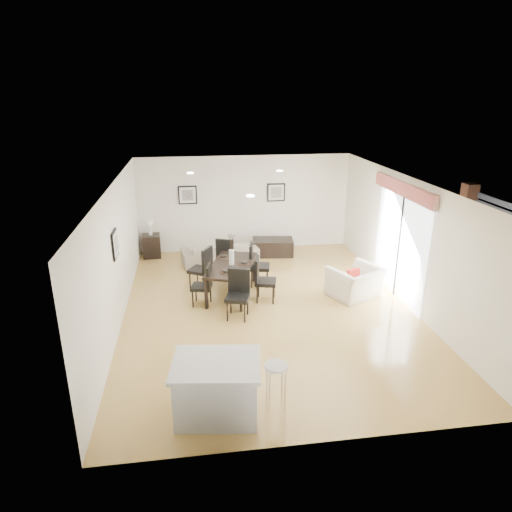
{
  "coord_description": "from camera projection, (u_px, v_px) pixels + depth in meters",
  "views": [
    {
      "loc": [
        -1.52,
        -8.64,
        4.36
      ],
      "look_at": [
        -0.2,
        0.4,
        1.05
      ],
      "focal_mm": 32.0,
      "sensor_mm": 36.0,
      "label": 1
    }
  ],
  "objects": [
    {
      "name": "dining_chair_foot",
      "position": [
        226.0,
        255.0,
        11.22
      ],
      "size": [
        0.59,
        0.59,
        1.0
      ],
      "rotation": [
        0.0,
        0.0,
        2.74
      ],
      "color": "black",
      "rests_on": "ground"
    },
    {
      "name": "vase",
      "position": [
        231.0,
        251.0,
        10.05
      ],
      "size": [
        0.77,
        1.26,
        0.71
      ],
      "color": "white",
      "rests_on": "dining_table"
    },
    {
      "name": "wall_back",
      "position": [
        245.0,
        203.0,
        12.99
      ],
      "size": [
        6.0,
        0.04,
        2.7
      ],
      "primitive_type": "cube",
      "color": "white",
      "rests_on": "ground"
    },
    {
      "name": "sofa",
      "position": [
        220.0,
        252.0,
        12.21
      ],
      "size": [
        2.1,
        1.07,
        0.59
      ],
      "primitive_type": "imported",
      "rotation": [
        0.0,
        0.0,
        3.29
      ],
      "color": "#A09682",
      "rests_on": "ground"
    },
    {
      "name": "dining_chair_enear",
      "position": [
        262.0,
        277.0,
        9.91
      ],
      "size": [
        0.54,
        0.54,
        0.99
      ],
      "rotation": [
        0.0,
        0.0,
        1.33
      ],
      "color": "black",
      "rests_on": "ground"
    },
    {
      "name": "dining_table",
      "position": [
        232.0,
        267.0,
        10.18
      ],
      "size": [
        1.37,
        1.93,
        0.73
      ],
      "rotation": [
        0.0,
        0.0,
        -0.31
      ],
      "color": "black",
      "rests_on": "ground"
    },
    {
      "name": "framed_print_left_wall",
      "position": [
        115.0,
        244.0,
        8.58
      ],
      "size": [
        0.04,
        0.52,
        0.52
      ],
      "rotation": [
        0.0,
        0.0,
        1.57
      ],
      "color": "black",
      "rests_on": "wall_left"
    },
    {
      "name": "ceiling",
      "position": [
        269.0,
        182.0,
        8.81
      ],
      "size": [
        6.0,
        8.0,
        0.02
      ],
      "primitive_type": "cube",
      "color": "white",
      "rests_on": "wall_back"
    },
    {
      "name": "wall_left",
      "position": [
        117.0,
        256.0,
        8.86
      ],
      "size": [
        0.04,
        8.0,
        2.7
      ],
      "primitive_type": "cube",
      "color": "white",
      "rests_on": "ground"
    },
    {
      "name": "wall_front",
      "position": [
        324.0,
        354.0,
        5.55
      ],
      "size": [
        6.0,
        0.04,
        2.7
      ],
      "primitive_type": "cube",
      "color": "white",
      "rests_on": "ground"
    },
    {
      "name": "sliding_door",
      "position": [
        401.0,
        224.0,
        9.84
      ],
      "size": [
        0.12,
        2.7,
        2.57
      ],
      "color": "white",
      "rests_on": "wall_right"
    },
    {
      "name": "dining_chair_wfar",
      "position": [
        203.0,
        266.0,
        10.49
      ],
      "size": [
        0.62,
        0.62,
        1.02
      ],
      "rotation": [
        0.0,
        0.0,
        -2.08
      ],
      "color": "black",
      "rests_on": "ground"
    },
    {
      "name": "cushion",
      "position": [
        353.0,
        276.0,
        10.0
      ],
      "size": [
        0.32,
        0.2,
        0.31
      ],
      "primitive_type": "cube",
      "rotation": [
        0.0,
        0.0,
        3.51
      ],
      "color": "#A92315",
      "rests_on": "armchair"
    },
    {
      "name": "courtyard_plant_b",
      "position": [
        466.0,
        257.0,
        11.85
      ],
      "size": [
        0.43,
        0.43,
        0.58
      ],
      "primitive_type": "imported",
      "rotation": [
        0.0,
        0.0,
        -0.39
      ],
      "color": "#436029",
      "rests_on": "ground"
    },
    {
      "name": "armchair",
      "position": [
        355.0,
        282.0,
        10.18
      ],
      "size": [
        1.36,
        1.3,
        0.69
      ],
      "primitive_type": "imported",
      "rotation": [
        0.0,
        0.0,
        3.58
      ],
      "color": "silver",
      "rests_on": "ground"
    },
    {
      "name": "table_lamp",
      "position": [
        150.0,
        225.0,
        12.46
      ],
      "size": [
        0.22,
        0.22,
        0.42
      ],
      "color": "white",
      "rests_on": "side_table"
    },
    {
      "name": "dining_chair_efar",
      "position": [
        256.0,
        262.0,
        10.72
      ],
      "size": [
        0.54,
        0.54,
        1.03
      ],
      "rotation": [
        0.0,
        0.0,
        1.37
      ],
      "color": "black",
      "rests_on": "ground"
    },
    {
      "name": "framed_print_back_right",
      "position": [
        276.0,
        192.0,
        12.98
      ],
      "size": [
        0.52,
        0.04,
        0.52
      ],
      "color": "black",
      "rests_on": "wall_back"
    },
    {
      "name": "framed_print_back_left",
      "position": [
        188.0,
        195.0,
        12.64
      ],
      "size": [
        0.52,
        0.04,
        0.52
      ],
      "color": "black",
      "rests_on": "wall_back"
    },
    {
      "name": "coffee_table",
      "position": [
        273.0,
        247.0,
        12.85
      ],
      "size": [
        1.2,
        0.81,
        0.45
      ],
      "primitive_type": "cube",
      "rotation": [
        0.0,
        0.0,
        -0.13
      ],
      "color": "black",
      "rests_on": "ground"
    },
    {
      "name": "kitchen_island",
      "position": [
        217.0,
        388.0,
        6.4
      ],
      "size": [
        1.33,
        1.09,
        0.85
      ],
      "rotation": [
        0.0,
        0.0,
        -0.14
      ],
      "color": "silver",
      "rests_on": "ground"
    },
    {
      "name": "ground",
      "position": [
        268.0,
        308.0,
        9.73
      ],
      "size": [
        8.0,
        8.0,
        0.0
      ],
      "primitive_type": "plane",
      "color": "tan",
      "rests_on": "ground"
    },
    {
      "name": "courtyard",
      "position": [
        512.0,
        242.0,
        11.06
      ],
      "size": [
        6.0,
        6.0,
        2.0
      ],
      "color": "gray",
      "rests_on": "ground"
    },
    {
      "name": "dining_chair_head",
      "position": [
        238.0,
        291.0,
        9.21
      ],
      "size": [
        0.56,
        0.56,
        1.0
      ],
      "rotation": [
        0.0,
        0.0,
        -0.29
      ],
      "color": "black",
      "rests_on": "ground"
    },
    {
      "name": "wall_right",
      "position": [
        408.0,
        242.0,
        9.67
      ],
      "size": [
        0.04,
        8.0,
        2.7
      ],
      "primitive_type": "cube",
      "color": "white",
      "rests_on": "ground"
    },
    {
      "name": "dining_chair_wnear",
      "position": [
        205.0,
        283.0,
        9.72
      ],
      "size": [
        0.5,
        0.5,
        0.92
      ],
      "rotation": [
        0.0,
        0.0,
        -1.8
      ],
      "color": "black",
      "rests_on": "ground"
    },
    {
      "name": "side_table",
      "position": [
        152.0,
        246.0,
        12.66
      ],
      "size": [
        0.5,
        0.5,
        0.64
      ],
      "primitive_type": "cube",
      "rotation": [
        0.0,
        0.0,
        0.05
      ],
      "color": "black",
      "rests_on": "ground"
    },
    {
      "name": "bar_stool",
      "position": [
        276.0,
        371.0,
        6.45
      ],
      "size": [
        0.34,
        0.34,
        0.74
      ],
      "color": "silver",
      "rests_on": "ground"
    }
  ]
}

